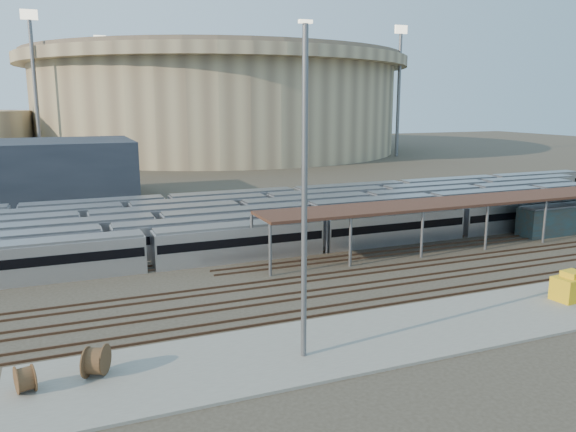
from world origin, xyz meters
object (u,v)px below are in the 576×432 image
(cable_reel_west, at_px, (96,361))
(yellow_equipment, at_px, (571,288))
(cable_reel_east, at_px, (25,379))
(teal_boxcar, at_px, (570,219))
(yard_light_pole, at_px, (304,196))

(cable_reel_west, distance_m, yellow_equipment, 37.31)
(cable_reel_west, bearing_deg, cable_reel_east, -172.17)
(teal_boxcar, height_order, yard_light_pole, yard_light_pole)
(teal_boxcar, xyz_separation_m, cable_reel_west, (-58.17, -17.76, -0.61))
(teal_boxcar, relative_size, cable_reel_west, 7.95)
(teal_boxcar, relative_size, yard_light_pole, 0.73)
(cable_reel_west, bearing_deg, yard_light_pole, -9.82)
(teal_boxcar, distance_m, yellow_equipment, 28.00)
(teal_boxcar, xyz_separation_m, yard_light_pole, (-45.63, -19.94, 8.87))
(yard_light_pole, bearing_deg, yellow_equipment, 2.95)
(teal_boxcar, bearing_deg, cable_reel_west, -162.49)
(cable_reel_west, bearing_deg, teal_boxcar, 16.98)
(cable_reel_east, xyz_separation_m, yellow_equipment, (41.13, -0.37, 0.17))
(cable_reel_west, xyz_separation_m, yard_light_pole, (12.53, -2.17, 9.47))
(teal_boxcar, height_order, yellow_equipment, teal_boxcar)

